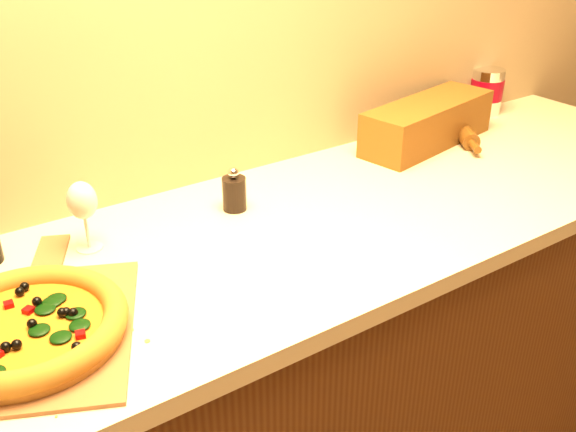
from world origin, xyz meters
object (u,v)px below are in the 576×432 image
at_px(rolling_pin, 459,128).
at_px(coffee_canister, 486,90).
at_px(pizza, 26,327).
at_px(wine_glass, 82,202).
at_px(pizza_peel, 27,327).
at_px(pepper_grinder, 234,192).

relative_size(rolling_pin, coffee_canister, 2.23).
bearing_deg(rolling_pin, coffee_canister, 24.28).
height_order(pizza, wine_glass, wine_glass).
bearing_deg(pizza, pizza_peel, 78.94).
bearing_deg(coffee_canister, pepper_grinder, -171.85).
xyz_separation_m(pizza_peel, pizza, (-0.01, -0.03, 0.03)).
distance_m(pizza, rolling_pin, 1.36).
height_order(pizza_peel, wine_glass, wine_glass).
distance_m(pizza_peel, rolling_pin, 1.35).
bearing_deg(pepper_grinder, rolling_pin, 3.02).
bearing_deg(wine_glass, pizza_peel, -131.02).
distance_m(pizza_peel, pepper_grinder, 0.56).
bearing_deg(rolling_pin, wine_glass, -178.60).
distance_m(pizza_peel, wine_glass, 0.29).
height_order(rolling_pin, wine_glass, wine_glass).
bearing_deg(pepper_grinder, pizza, -156.72).
xyz_separation_m(pizza_peel, coffee_canister, (1.56, 0.34, 0.07)).
xyz_separation_m(pepper_grinder, wine_glass, (-0.34, 0.01, 0.06)).
distance_m(pizza, wine_glass, 0.32).
xyz_separation_m(pepper_grinder, coffee_canister, (1.04, 0.15, 0.03)).
height_order(pizza_peel, rolling_pin, rolling_pin).
bearing_deg(pizza_peel, pizza, -75.98).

